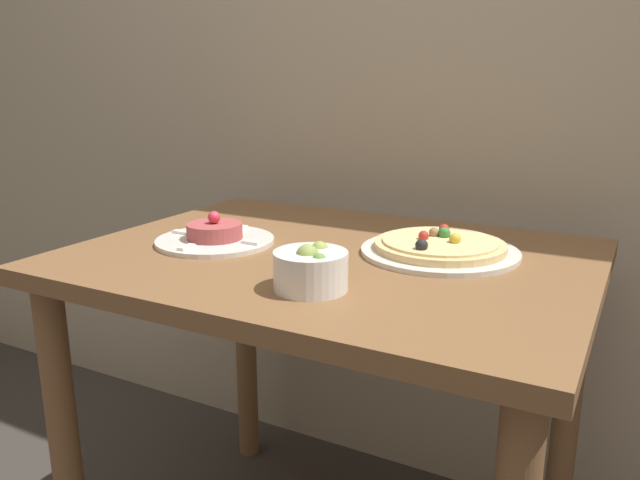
% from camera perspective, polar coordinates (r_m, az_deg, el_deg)
% --- Properties ---
extents(back_wall, '(8.00, 0.05, 2.60)m').
position_cam_1_polar(back_wall, '(1.68, 9.53, 20.65)').
color(back_wall, tan).
rests_on(back_wall, ground_plane).
extents(dining_table, '(1.01, 0.77, 0.78)m').
position_cam_1_polar(dining_table, '(1.29, 0.91, -6.61)').
color(dining_table, brown).
rests_on(dining_table, ground_plane).
extents(pizza_plate, '(0.31, 0.31, 0.05)m').
position_cam_1_polar(pizza_plate, '(1.26, 10.89, -0.68)').
color(pizza_plate, silver).
rests_on(pizza_plate, dining_table).
extents(tartare_plate, '(0.25, 0.25, 0.07)m').
position_cam_1_polar(tartare_plate, '(1.33, -9.59, 0.33)').
color(tartare_plate, silver).
rests_on(tartare_plate, dining_table).
extents(small_bowl, '(0.12, 0.12, 0.08)m').
position_cam_1_polar(small_bowl, '(1.03, -0.85, -2.62)').
color(small_bowl, white).
rests_on(small_bowl, dining_table).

